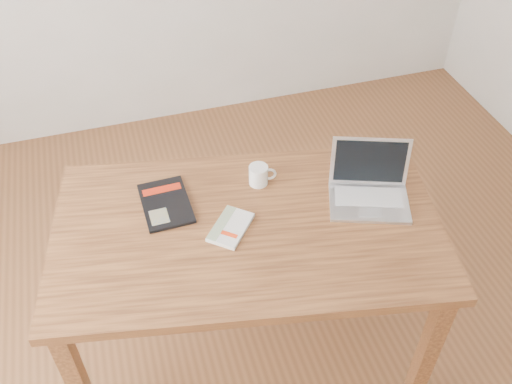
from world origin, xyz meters
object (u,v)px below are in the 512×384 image
object	(u,v)px
laptop	(369,187)
desk	(248,242)
white_guidebook	(231,227)
black_guidebook	(166,203)
coffee_mug	(259,175)

from	to	relation	value
laptop	desk	bearing A→B (deg)	-157.98
white_guidebook	laptop	xyz separation A→B (m)	(0.55, 0.01, 0.04)
desk	black_guidebook	world-z (taller)	black_guidebook
white_guidebook	coffee_mug	bearing A→B (deg)	90.09
white_guidebook	desk	bearing A→B (deg)	37.33
white_guidebook	laptop	bearing A→B (deg)	41.16
black_guidebook	laptop	world-z (taller)	laptop
laptop	black_guidebook	bearing A→B (deg)	-173.16
white_guidebook	black_guidebook	world-z (taller)	white_guidebook
white_guidebook	black_guidebook	bearing A→B (deg)	176.47
desk	white_guidebook	xyz separation A→B (m)	(-0.06, 0.00, 0.10)
black_guidebook	coffee_mug	bearing A→B (deg)	0.83
coffee_mug	desk	bearing A→B (deg)	-107.13
black_guidebook	laptop	bearing A→B (deg)	-14.86
white_guidebook	laptop	world-z (taller)	laptop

